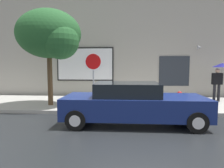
{
  "coord_description": "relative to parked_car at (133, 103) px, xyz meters",
  "views": [
    {
      "loc": [
        -0.39,
        -6.6,
        1.96
      ],
      "look_at": [
        -0.96,
        1.8,
        1.2
      ],
      "focal_mm": 30.75,
      "sensor_mm": 36.0,
      "label": 1
    }
  ],
  "objects": [
    {
      "name": "sidewalk",
      "position": [
        0.13,
        3.07,
        -0.63
      ],
      "size": [
        20.0,
        4.0,
        0.15
      ],
      "primitive_type": "cube",
      "color": "#A3A099",
      "rests_on": "ground"
    },
    {
      "name": "building_facade",
      "position": [
        0.1,
        5.57,
        2.78
      ],
      "size": [
        20.0,
        0.67,
        7.0
      ],
      "color": "#9E998E",
      "rests_on": "ground"
    },
    {
      "name": "stop_sign",
      "position": [
        -1.64,
        1.72,
        1.15
      ],
      "size": [
        0.76,
        0.1,
        2.41
      ],
      "color": "gray",
      "rests_on": "sidewalk"
    },
    {
      "name": "fire_hydrant",
      "position": [
        2.19,
        2.17,
        -0.21
      ],
      "size": [
        0.3,
        0.44,
        0.71
      ],
      "color": "red",
      "rests_on": "sidewalk"
    },
    {
      "name": "street_tree",
      "position": [
        -3.65,
        2.18,
        2.68
      ],
      "size": [
        2.98,
        2.53,
        4.44
      ],
      "color": "#4C3823",
      "rests_on": "sidewalk"
    },
    {
      "name": "ground_plane",
      "position": [
        0.13,
        0.07,
        -0.7
      ],
      "size": [
        60.0,
        60.0,
        0.0
      ],
      "primitive_type": "plane",
      "color": "black"
    },
    {
      "name": "pedestrian_with_umbrella",
      "position": [
        4.77,
        3.99,
        1.03
      ],
      "size": [
        1.0,
        1.0,
        2.01
      ],
      "color": "black",
      "rests_on": "sidewalk"
    },
    {
      "name": "parked_car",
      "position": [
        0.0,
        0.0,
        0.0
      ],
      "size": [
        4.74,
        1.9,
        1.42
      ],
      "color": "navy",
      "rests_on": "ground"
    }
  ]
}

